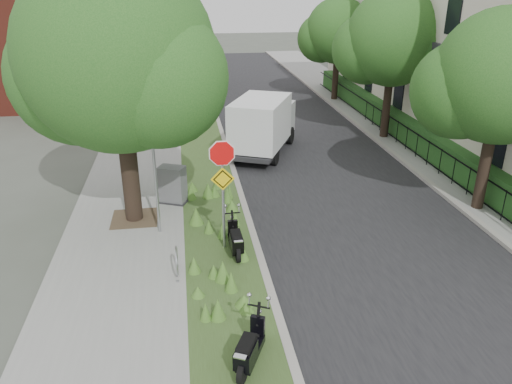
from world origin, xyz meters
TOP-DOWN VIEW (x-y plane):
  - ground at (0.00, 0.00)m, footprint 120.00×120.00m
  - sidewalk_near at (-4.25, 10.00)m, footprint 3.50×60.00m
  - verge at (-1.50, 10.00)m, footprint 2.00×60.00m
  - kerb_near at (-0.50, 10.00)m, footprint 0.20×60.00m
  - road at (3.00, 10.00)m, footprint 7.00×60.00m
  - kerb_far at (6.50, 10.00)m, footprint 0.20×60.00m
  - footpath_far at (8.20, 10.00)m, footprint 3.20×60.00m
  - street_tree_main at (-4.08, 2.86)m, footprint 6.21×5.54m
  - bare_post at (-3.20, 1.80)m, footprint 0.08×0.08m
  - bike_hoop at (-2.70, -0.60)m, footprint 0.06×0.78m
  - sign_assembly at (-1.40, 0.58)m, footprint 0.94×0.08m
  - fence_far at (7.20, 10.00)m, footprint 0.04×24.00m
  - hedge_far at (7.90, 10.00)m, footprint 1.00×24.00m
  - terrace_houses at (11.49, 10.00)m, footprint 7.40×26.40m
  - brick_building at (-9.50, 22.00)m, footprint 9.40×10.40m
  - far_tree_a at (6.94, 2.05)m, footprint 4.60×4.10m
  - far_tree_b at (6.94, 10.05)m, footprint 4.83×4.31m
  - far_tree_c at (6.94, 18.04)m, footprint 4.37×3.89m
  - scooter_near at (-1.13, 0.14)m, footprint 0.34×1.53m
  - scooter_far at (-1.37, -4.13)m, footprint 0.80×1.45m
  - box_truck at (1.02, 8.71)m, footprint 3.53×4.96m
  - utility_cabinet at (-2.80, 3.91)m, footprint 1.10×0.94m

SIDE VIEW (x-z plane):
  - ground at x=0.00m, z-range 0.00..0.00m
  - road at x=3.00m, z-range 0.00..0.01m
  - sidewalk_near at x=-4.25m, z-range 0.00..0.12m
  - verge at x=-1.50m, z-range 0.00..0.12m
  - footpath_far at x=8.20m, z-range 0.00..0.12m
  - kerb_near at x=-0.50m, z-range 0.00..0.13m
  - kerb_far at x=6.50m, z-range 0.00..0.13m
  - scooter_near at x=-1.13m, z-range 0.11..0.84m
  - scooter_far at x=-1.37m, z-range 0.11..0.85m
  - bike_hoop at x=-2.70m, z-range 0.11..0.88m
  - fence_far at x=7.20m, z-range 0.17..1.17m
  - hedge_far at x=7.90m, z-range 0.12..1.22m
  - utility_cabinet at x=-2.80m, z-range 0.09..1.33m
  - box_truck at x=1.02m, z-range 0.32..2.43m
  - bare_post at x=-3.20m, z-range 0.12..4.12m
  - sign_assembly at x=-1.40m, z-range 0.72..3.94m
  - far_tree_c at x=6.94m, z-range 0.99..6.92m
  - far_tree_a at x=6.94m, z-range 1.02..7.24m
  - terrace_houses at x=11.49m, z-range 0.06..8.26m
  - brick_building at x=-9.50m, z-range 0.06..8.36m
  - far_tree_b at x=6.94m, z-range 1.09..7.65m
  - street_tree_main at x=-4.08m, z-range 0.97..8.63m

